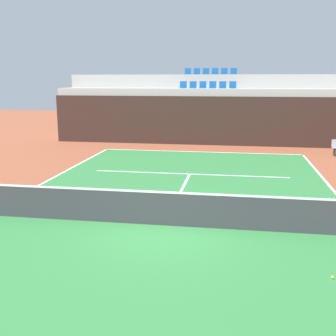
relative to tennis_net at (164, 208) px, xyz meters
name	(u,v)px	position (x,y,z in m)	size (l,w,h in m)	color
ground_plane	(164,226)	(0.00, 0.00, -0.51)	(80.00, 80.00, 0.00)	brown
court_surface	(164,225)	(0.00, 0.00, -0.50)	(11.00, 24.00, 0.01)	#2D7238
baseline_far	(201,152)	(0.00, 11.95, -0.50)	(11.00, 0.10, 0.00)	white
service_line_far	(190,174)	(0.00, 6.40, -0.50)	(8.26, 0.10, 0.00)	white
centre_service_line	(180,194)	(0.00, 3.20, -0.50)	(0.10, 6.40, 0.00)	white
back_wall	(205,121)	(0.00, 14.63, 0.97)	(19.05, 0.30, 2.95)	black
stands_tier_lower	(207,115)	(0.00, 15.98, 1.19)	(19.05, 2.40, 3.40)	#9E9E99
stands_tier_upper	(210,106)	(0.00, 18.38, 1.63)	(19.05, 2.40, 4.27)	#9E9E99
seating_row_lower	(208,86)	(0.00, 16.08, 3.01)	(3.58, 0.44, 0.44)	#145193
seating_row_upper	(210,73)	(0.00, 18.48, 3.89)	(3.58, 0.44, 0.44)	#145193
tennis_net	(164,208)	(0.00, 0.00, 0.00)	(11.08, 0.08, 1.07)	black
tennis_ball_0	(332,277)	(3.92, -2.52, -0.47)	(0.07, 0.07, 0.07)	#CCE033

